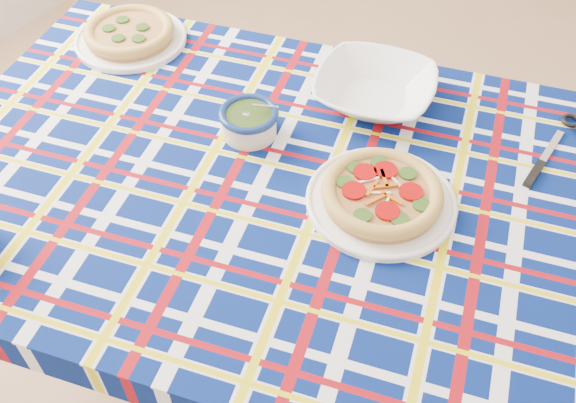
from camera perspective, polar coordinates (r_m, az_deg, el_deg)
The scene contains 8 objects.
floor at distance 1.90m, azimuth 9.13°, elevation -9.08°, with size 4.00×4.00×0.00m, color #936A4C.
dining_table at distance 1.28m, azimuth 0.43°, elevation -0.56°, with size 1.61×1.19×0.68m.
tablecloth at distance 1.27m, azimuth 0.44°, elevation 0.12°, with size 1.49×0.94×0.10m, color #041655, non-canonical shape.
main_focaccia_plate at distance 1.19m, azimuth 8.36°, elevation 0.73°, with size 0.29×0.29×0.06m, color #A96F3C, non-canonical shape.
pesto_bowl at distance 1.31m, azimuth -3.48°, elevation 7.26°, with size 0.12×0.12×0.07m, color black, non-canonical shape.
serving_bowl at distance 1.41m, azimuth 7.71°, elevation 9.84°, with size 0.26×0.26×0.06m, color white.
second_focaccia_plate at distance 1.63m, azimuth -13.90°, elevation 14.37°, with size 0.28×0.28×0.05m, color #A96F3C, non-canonical shape.
table_knife at distance 1.40m, azimuth 22.30°, elevation 4.43°, with size 0.21×0.02×0.01m, color silver, non-canonical shape.
Camera 1 is at (0.26, -1.04, 1.57)m, focal length 40.00 mm.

